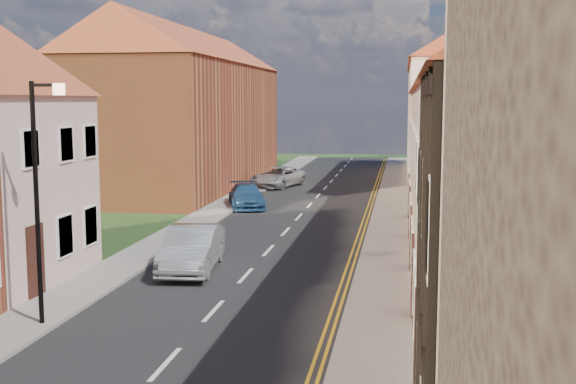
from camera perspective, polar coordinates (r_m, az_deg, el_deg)
road at (r=27.38m, az=-1.56°, el=-4.66°), size 7.00×90.00×0.02m
pavement_left at (r=28.50m, az=-10.31°, el=-4.20°), size 1.80×90.00×0.12m
pavement_right at (r=26.92m, az=7.72°, el=-4.82°), size 1.80×90.00×0.12m
cottage_r_cream_mid at (r=20.32m, az=21.43°, el=3.43°), size 8.30×5.20×9.00m
cottage_r_pink at (r=25.62m, az=18.88°, el=4.21°), size 8.30×6.00×9.00m
cottage_r_white_far at (r=30.95m, az=17.20°, el=4.74°), size 8.30×5.20×9.00m
cottage_r_cream_far at (r=36.30m, az=16.02°, el=5.10°), size 8.30×6.00×9.00m
block_right_far at (r=51.51m, az=14.02°, el=6.62°), size 8.30×24.20×10.50m
block_left_far at (r=48.48m, az=-8.07°, el=6.74°), size 8.30×24.20×10.50m
lamppost at (r=18.66m, az=-19.05°, el=0.34°), size 0.88×0.15×6.00m
car_mid at (r=24.30m, az=-7.58°, el=-4.48°), size 2.04×4.66×1.49m
car_far at (r=38.29m, az=-3.29°, el=-0.32°), size 2.92×4.62×1.25m
car_distant at (r=47.30m, az=-0.85°, el=1.19°), size 3.52×5.28×1.35m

